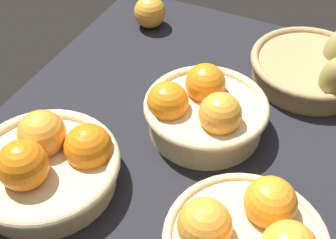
# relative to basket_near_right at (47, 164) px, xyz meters

# --- Properties ---
(market_tray) EXTENTS (0.84, 0.72, 0.03)m
(market_tray) POSITION_rel_basket_near_right_xyz_m (-0.23, 0.16, -0.06)
(market_tray) COLOR black
(market_tray) RESTS_ON ground
(basket_near_right) EXTENTS (0.25, 0.25, 0.12)m
(basket_near_right) POSITION_rel_basket_near_right_xyz_m (0.00, 0.00, 0.00)
(basket_near_right) COLOR #D3BC8C
(basket_near_right) RESTS_ON market_tray
(basket_center) EXTENTS (0.23, 0.23, 0.12)m
(basket_center) POSITION_rel_basket_near_right_xyz_m (-0.23, 0.19, 0.00)
(basket_center) COLOR #D3BC8C
(basket_center) RESTS_ON market_tray
(basket_far_left_pears) EXTENTS (0.25, 0.25, 0.13)m
(basket_far_left_pears) POSITION_rel_basket_near_right_xyz_m (-0.46, 0.34, -0.01)
(basket_far_left_pears) COLOR tan
(basket_far_left_pears) RESTS_ON market_tray
(loose_orange_front_gap) EXTENTS (0.08, 0.08, 0.08)m
(loose_orange_front_gap) POSITION_rel_basket_near_right_xyz_m (-0.51, -0.07, -0.01)
(loose_orange_front_gap) COLOR #F49E33
(loose_orange_front_gap) RESTS_ON market_tray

